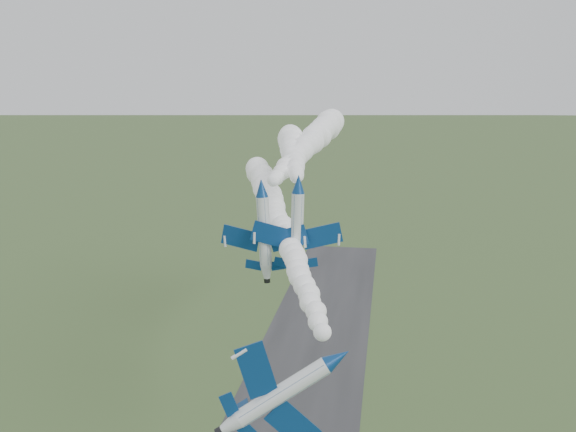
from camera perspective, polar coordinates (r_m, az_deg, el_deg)
name	(u,v)px	position (r m, az deg, el deg)	size (l,w,h in m)	color
jet_lead	(338,358)	(57.94, 4.50, -12.50)	(6.77, 13.50, 9.85)	white
smoke_trail_jet_lead	(280,224)	(93.52, -0.71, -0.70)	(4.55, 70.51, 4.55)	white
jet_pair_left	(261,188)	(84.17, -2.39, 2.54)	(11.92, 14.27, 3.54)	white
smoke_trail_jet_pair_left	(310,144)	(121.86, 1.95, 6.45)	(5.96, 71.30, 5.96)	white
jet_pair_right	(298,184)	(83.21, 0.94, 2.88)	(12.18, 14.33, 3.56)	white
smoke_trail_jet_pair_right	(292,152)	(114.52, 0.40, 5.74)	(5.15, 55.74, 5.15)	white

